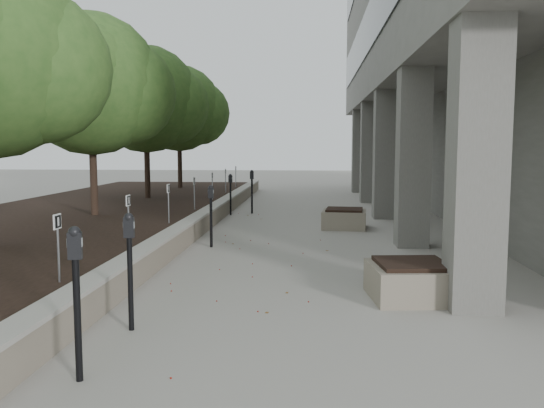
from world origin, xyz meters
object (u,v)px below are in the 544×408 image
(crabapple_tree_4, at_px, (146,122))
(parking_meter_4, at_px, (252,192))
(crabapple_tree_5, at_px, (179,127))
(parking_meter_1, at_px, (77,304))
(parking_meter_2, at_px, (130,272))
(planter_front, at_px, (412,280))
(crabapple_tree_3, at_px, (92,114))
(parking_meter_5, at_px, (231,195))
(planter_back, at_px, (344,218))
(parking_meter_3, at_px, (211,216))

(crabapple_tree_4, distance_m, parking_meter_4, 4.70)
(crabapple_tree_4, distance_m, crabapple_tree_5, 5.00)
(parking_meter_1, bearing_deg, parking_meter_2, 73.99)
(crabapple_tree_5, relative_size, parking_meter_4, 3.69)
(crabapple_tree_5, height_order, planter_front, crabapple_tree_5)
(parking_meter_4, distance_m, planter_front, 11.04)
(crabapple_tree_3, height_order, parking_meter_5, crabapple_tree_3)
(parking_meter_2, height_order, planter_back, parking_meter_2)
(parking_meter_1, xyz_separation_m, planter_back, (3.13, 10.50, -0.49))
(crabapple_tree_3, relative_size, parking_meter_4, 3.69)
(parking_meter_3, height_order, parking_meter_5, parking_meter_3)
(crabapple_tree_4, bearing_deg, planter_front, -57.17)
(crabapple_tree_4, xyz_separation_m, crabapple_tree_5, (0.00, 5.00, 0.00))
(crabapple_tree_3, distance_m, parking_meter_4, 6.02)
(parking_meter_1, bearing_deg, planter_front, 25.65)
(parking_meter_4, xyz_separation_m, planter_front, (3.54, -10.45, -0.45))
(parking_meter_4, distance_m, planter_back, 4.36)
(crabapple_tree_5, relative_size, planter_front, 4.48)
(parking_meter_5, bearing_deg, crabapple_tree_4, 166.08)
(parking_meter_3, height_order, planter_front, parking_meter_3)
(parking_meter_1, bearing_deg, planter_back, 58.06)
(crabapple_tree_3, relative_size, parking_meter_1, 3.55)
(parking_meter_4, bearing_deg, planter_front, -70.84)
(crabapple_tree_3, bearing_deg, parking_meter_2, -65.81)
(crabapple_tree_3, relative_size, parking_meter_3, 3.86)
(crabapple_tree_3, distance_m, planter_front, 10.31)
(crabapple_tree_3, height_order, planter_back, crabapple_tree_3)
(crabapple_tree_3, bearing_deg, parking_meter_4, 45.05)
(parking_meter_1, distance_m, parking_meter_4, 13.71)
(parking_meter_5, bearing_deg, crabapple_tree_5, 128.50)
(parking_meter_2, bearing_deg, crabapple_tree_3, 105.04)
(crabapple_tree_3, distance_m, crabapple_tree_4, 5.00)
(crabapple_tree_5, xyz_separation_m, parking_meter_1, (3.69, -19.80, -2.35))
(crabapple_tree_4, height_order, parking_meter_4, crabapple_tree_4)
(crabapple_tree_5, distance_m, parking_meter_4, 7.62)
(parking_meter_2, bearing_deg, parking_meter_5, 83.12)
(planter_front, bearing_deg, parking_meter_4, 108.73)
(crabapple_tree_4, distance_m, parking_meter_2, 13.98)
(crabapple_tree_4, xyz_separation_m, parking_meter_3, (3.67, -7.47, -2.42))
(parking_meter_3, relative_size, planter_back, 1.19)
(parking_meter_5, xyz_separation_m, planter_front, (4.19, -9.94, -0.40))
(planter_back, bearing_deg, planter_front, -85.13)
(parking_meter_1, bearing_deg, crabapple_tree_5, 85.24)
(crabapple_tree_4, height_order, planter_back, crabapple_tree_4)
(parking_meter_1, relative_size, parking_meter_3, 1.09)
(parking_meter_2, bearing_deg, crabapple_tree_4, 96.48)
(parking_meter_3, bearing_deg, crabapple_tree_5, 106.42)
(crabapple_tree_3, distance_m, crabapple_tree_5, 10.00)
(parking_meter_5, bearing_deg, parking_meter_3, -73.63)
(planter_front, bearing_deg, crabapple_tree_4, 122.83)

